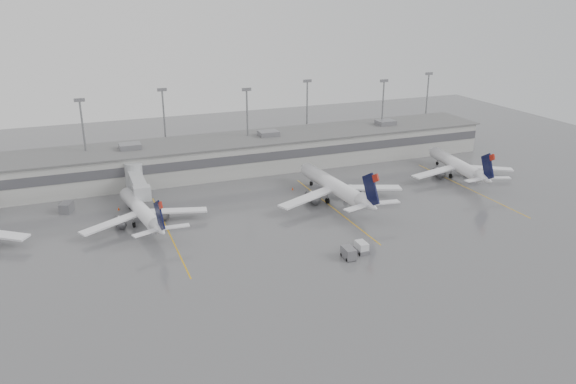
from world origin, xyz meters
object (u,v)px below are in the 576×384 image
object	(u,v)px
jet_far_right	(458,165)
baggage_tug	(361,248)
jet_mid_left	(142,211)
jet_mid_right	(336,186)

from	to	relation	value
jet_far_right	baggage_tug	bearing A→B (deg)	-137.67
jet_far_right	baggage_tug	size ratio (longest dim) A/B	9.62
jet_mid_left	jet_mid_right	bearing A→B (deg)	-11.47
jet_far_right	baggage_tug	xyz separation A→B (m)	(-42.88, -29.30, -2.28)
jet_mid_left	jet_mid_right	size ratio (longest dim) A/B	0.84
jet_far_right	baggage_tug	world-z (taller)	jet_far_right
jet_mid_left	baggage_tug	distance (m)	43.67
jet_mid_right	jet_far_right	distance (m)	36.06
jet_mid_left	baggage_tug	xyz separation A→B (m)	(34.22, -27.05, -2.08)
jet_mid_left	baggage_tug	world-z (taller)	jet_mid_left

